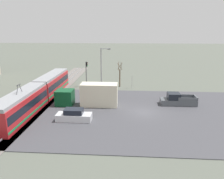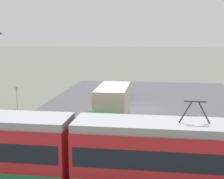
% 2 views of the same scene
% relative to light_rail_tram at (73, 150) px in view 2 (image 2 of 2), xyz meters
% --- Properties ---
extents(ground_plane, '(320.00, 320.00, 0.00)m').
position_rel_light_rail_tram_xyz_m(ground_plane, '(-3.33, -16.61, -1.74)').
color(ground_plane, '#565B51').
extents(road_surface, '(22.77, 37.95, 0.08)m').
position_rel_light_rail_tram_xyz_m(road_surface, '(-3.33, -16.61, -1.70)').
color(road_surface, '#424247').
rests_on(road_surface, ground).
extents(light_rail_tram, '(24.90, 2.83, 4.55)m').
position_rel_light_rail_tram_xyz_m(light_rail_tram, '(0.00, 0.00, 0.00)').
color(light_rail_tram, '#B21E23').
rests_on(light_rail_tram, ground).
extents(box_truck, '(2.48, 9.56, 3.50)m').
position_rel_light_rail_tram_xyz_m(box_truck, '(-0.84, -8.53, -0.05)').
color(box_truck, '#0C4723').
rests_on(box_truck, ground).
extents(pickup_truck, '(2.01, 5.52, 1.89)m').
position_rel_light_rail_tram_xyz_m(pickup_truck, '(0.39, -22.11, -0.95)').
color(pickup_truck, '#4C5156').
rests_on(pickup_truck, ground).
extents(sedan_car_0, '(1.73, 4.56, 1.59)m').
position_rel_light_rail_tram_xyz_m(sedan_car_0, '(-6.85, -7.28, -1.00)').
color(sedan_car_0, silver).
rests_on(sedan_car_0, ground).
extents(no_parking_sign, '(0.32, 0.08, 2.44)m').
position_rel_light_rail_tram_xyz_m(no_parking_sign, '(10.18, -15.14, -0.26)').
color(no_parking_sign, gray).
rests_on(no_parking_sign, ground).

